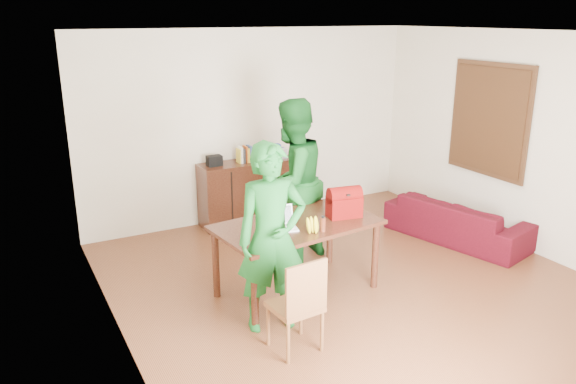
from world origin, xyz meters
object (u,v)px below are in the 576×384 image
person_far (292,182)px  red_bag (344,205)px  table (297,232)px  person_near (272,238)px  laptop (282,225)px  sofa (457,220)px  bottle (323,224)px  chair (296,323)px

person_far → red_bag: 0.87m
table → person_near: size_ratio=0.98×
laptop → sofa: size_ratio=0.18×
laptop → sofa: 2.89m
table → person_far: person_far is taller
person_far → bottle: size_ratio=11.95×
table → person_far: (0.36, 0.78, 0.29)m
laptop → sofa: (2.81, 0.37, -0.56)m
laptop → bottle: laptop is taller
bottle → laptop: bearing=143.7°
table → bottle: 0.39m
person_near → laptop: person_near is taller
laptop → person_near: bearing=-115.5°
person_far → table: bearing=45.3°
red_bag → laptop: bearing=-168.2°
red_bag → table: bearing=-176.5°
person_far → sofa: person_far is taller
chair → bottle: bearing=39.6°
laptop → table: bearing=33.7°
person_far → red_bag: size_ratio=5.52×
person_near → person_far: bearing=64.6°
person_far → sofa: size_ratio=1.05×
red_bag → sofa: size_ratio=0.19×
bottle → sofa: (2.48, 0.61, -0.60)m
person_far → bottle: (-0.25, -1.11, -0.11)m
person_far → laptop: person_far is taller
laptop → red_bag: bearing=14.4°
red_bag → sofa: 2.17m
laptop → person_far: bearing=68.8°
bottle → sofa: size_ratio=0.09×
sofa → red_bag: bearing=85.3°
bottle → person_near: bearing=-166.4°
person_near → red_bag: size_ratio=5.07×
table → laptop: laptop is taller
table → person_far: size_ratio=0.90×
table → person_near: person_near is taller
person_near → sofa: size_ratio=0.97×
table → chair: (-0.54, -0.96, -0.43)m
person_far → red_bag: bearing=82.3°
chair → person_far: bearing=58.3°
person_far → sofa: (2.23, -0.50, -0.71)m
person_near → red_bag: (1.08, 0.42, 0.02)m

